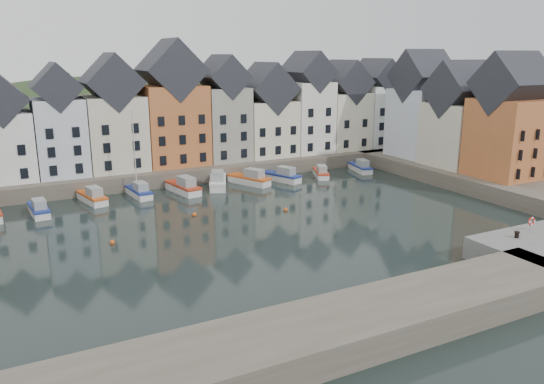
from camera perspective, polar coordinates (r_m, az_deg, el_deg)
ground at (r=54.47m, az=-1.56°, el=-4.23°), size 260.00×260.00×0.00m
far_quay at (r=81.37m, az=-10.80°, el=2.59°), size 90.00×16.00×2.00m
right_quay at (r=79.00m, az=22.35°, el=1.38°), size 14.00×54.00×2.00m
near_wall at (r=32.03m, az=-0.52°, el=-16.59°), size 50.00×6.00×2.00m
hillside at (r=110.74m, az=-14.23°, el=-4.58°), size 153.60×70.40×64.00m
far_terrace at (r=79.21m, az=-8.40°, el=8.14°), size 72.37×8.16×17.78m
right_terrace at (r=80.32m, az=19.69°, el=7.57°), size 8.30×24.25×16.36m
mooring_buoys at (r=57.65m, az=-7.46°, el=-3.12°), size 20.50×5.50×0.50m
boat_b at (r=65.21m, az=-23.78°, el=-1.73°), size 2.16×5.72×2.15m
boat_c at (r=68.20m, az=-18.74°, el=-0.53°), size 3.02×6.20×2.29m
boat_d at (r=69.37m, az=-14.11°, el=0.09°), size 2.39×5.94×11.05m
boat_e at (r=70.04m, az=-9.48°, el=0.50°), size 3.16×6.86×2.53m
boat_f at (r=72.39m, az=-5.84°, el=1.13°), size 4.68×7.29×2.68m
boat_g at (r=73.74m, az=-2.36°, el=1.39°), size 4.54×6.74×2.49m
boat_h at (r=75.56m, az=1.09°, el=1.70°), size 4.12×6.46×2.38m
boat_i at (r=78.44m, az=5.30°, el=2.05°), size 3.58×5.56×2.05m
boat_j at (r=82.97m, az=9.51°, el=2.63°), size 2.91×5.90×2.17m
mooring_bollard at (r=51.20m, az=24.84°, el=-4.16°), size 0.48×0.48×0.56m
life_ring_post at (r=53.61m, az=26.13°, el=-2.88°), size 0.80×0.17×1.30m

